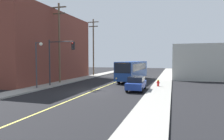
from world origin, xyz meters
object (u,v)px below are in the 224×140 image
traffic_signal_left_corner (60,54)px  utility_pole_mid (93,45)px  parked_car_blue (136,83)px  street_lamp_left (38,58)px  fire_hydrant (158,83)px  utility_pole_near (59,40)px  city_bus (133,70)px

traffic_signal_left_corner → utility_pole_mid: bearing=97.4°
parked_car_blue → traffic_signal_left_corner: 10.63m
parked_car_blue → utility_pole_mid: size_ratio=0.37×
street_lamp_left → fire_hydrant: (13.68, 5.75, -3.16)m
parked_car_blue → fire_hydrant: 4.00m
utility_pole_mid → utility_pole_near: bearing=-89.8°
utility_pole_near → traffic_signal_left_corner: bearing=-57.8°
city_bus → utility_pole_near: size_ratio=1.05×
parked_car_blue → utility_pole_mid: (-12.21, 16.71, 5.75)m
traffic_signal_left_corner → fire_hydrant: traffic_signal_left_corner is taller
parked_car_blue → street_lamp_left: street_lamp_left is taller
street_lamp_left → city_bus: bearing=54.5°
fire_hydrant → parked_car_blue: bearing=-123.6°
street_lamp_left → utility_pole_near: bearing=96.7°
parked_car_blue → utility_pole_mid: bearing=126.2°
parked_car_blue → street_lamp_left: 12.07m
city_bus → utility_pole_mid: (-9.78, 6.50, 4.78)m
traffic_signal_left_corner → fire_hydrant: size_ratio=7.14×
city_bus → utility_pole_mid: size_ratio=1.03×
fire_hydrant → street_lamp_left: bearing=-157.2°
parked_car_blue → city_bus: bearing=103.4°
traffic_signal_left_corner → street_lamp_left: 2.95m
utility_pole_near → fire_hydrant: 15.54m
city_bus → utility_pole_near: (-9.72, -6.77, 4.69)m
street_lamp_left → parked_car_blue: bearing=11.9°
utility_pole_near → street_lamp_left: size_ratio=2.12×
utility_pole_near → street_lamp_left: (0.69, -5.86, -2.76)m
city_bus → utility_pole_mid: 12.67m
city_bus → street_lamp_left: bearing=-125.5°
fire_hydrant → utility_pole_near: bearing=179.5°
utility_pole_near → fire_hydrant: utility_pole_near is taller
traffic_signal_left_corner → street_lamp_left: bearing=-119.3°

